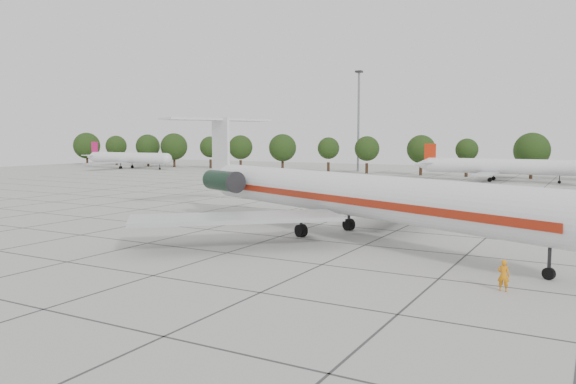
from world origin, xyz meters
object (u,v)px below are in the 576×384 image
object	(u,v)px
main_airliner	(331,192)
ground_crew	(503,275)
bg_airliner_a	(128,158)
floodlight_mast	(359,115)
bg_airliner_c	(496,167)

from	to	relation	value
main_airliner	ground_crew	xyz separation A→B (m)	(16.44, -12.22, -2.97)
main_airliner	bg_airliner_a	world-z (taller)	main_airliner
floodlight_mast	main_airliner	bearing A→B (deg)	-69.35
bg_airliner_c	floodlight_mast	distance (m)	41.73
bg_airliner_a	floodlight_mast	distance (m)	64.77
bg_airliner_a	main_airliner	bearing A→B (deg)	-36.39
main_airliner	bg_airliner_a	size ratio (longest dim) A/B	1.59
bg_airliner_a	bg_airliner_c	bearing A→B (deg)	1.32
ground_crew	bg_airliner_c	size ratio (longest dim) A/B	0.06
main_airliner	bg_airliner_c	xyz separation A→B (m)	(2.88, 71.67, -0.97)
bg_airliner_c	main_airliner	bearing A→B (deg)	-92.30
main_airliner	bg_airliner_c	distance (m)	71.74
main_airliner	floodlight_mast	distance (m)	95.43
main_airliner	bg_airliner_a	xyz separation A→B (m)	(-94.22, 69.43, -0.97)
bg_airliner_c	ground_crew	bearing A→B (deg)	-80.82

